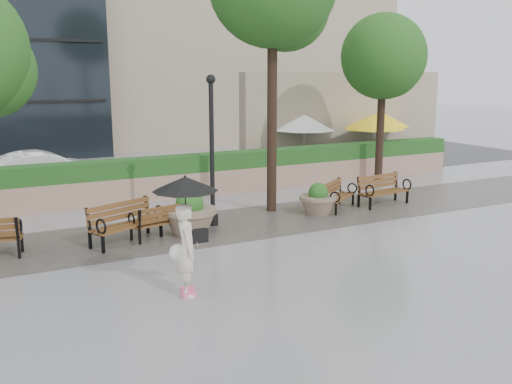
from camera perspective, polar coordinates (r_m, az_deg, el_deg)
name	(u,v)px	position (r m, az deg, el deg)	size (l,w,h in m)	color
ground	(259,261)	(12.37, 0.31, -6.94)	(100.00, 100.00, 0.00)	gray
cobble_strip	(206,228)	(14.97, -5.04, -3.61)	(28.00, 3.20, 0.01)	#383330
hedge_wall	(158,178)	(18.50, -9.82, 1.35)	(24.00, 0.80, 1.35)	tan
cafe_wall	(345,119)	(25.34, 8.92, 7.23)	(10.00, 0.60, 4.00)	tan
cafe_hedge	(366,162)	(23.48, 10.99, 2.99)	(8.00, 0.50, 0.90)	#184416
asphalt_street	(126,179)	(22.40, -12.89, 1.32)	(40.00, 7.00, 0.00)	black
bench_1	(126,231)	(13.92, -12.83, -3.85)	(1.91, 1.35, 0.96)	brown
bench_2	(163,227)	(14.24, -9.28, -3.51)	(1.65, 0.91, 0.84)	brown
bench_3	(338,201)	(17.05, 8.17, -0.93)	(1.61, 1.37, 0.83)	brown
bench_4	(383,196)	(17.84, 12.60, -0.44)	(1.78, 0.89, 0.92)	brown
planter_left	(190,217)	(14.38, -6.62, -2.47)	(1.35, 1.35, 1.14)	#7F6B56
planter_right	(318,202)	(16.40, 6.22, -0.99)	(1.09, 1.09, 0.91)	#7F6B56
lamppost	(212,161)	(14.90, -4.42, 3.12)	(0.28, 0.28, 3.94)	black
tree_2	(385,60)	(21.39, 12.81, 12.73)	(3.18, 3.03, 6.06)	black
patio_umb_white	(304,123)	(23.26, 4.86, 6.90)	(2.50, 2.50, 2.30)	black
patio_umb_yellow_a	(374,122)	(24.03, 11.76, 6.85)	(2.50, 2.50, 2.30)	black
patio_umb_yellow_b	(381,120)	(25.41, 12.37, 7.09)	(2.50, 2.50, 2.30)	black
car_right	(45,171)	(20.83, -20.39, 1.99)	(1.44, 4.13, 1.36)	silver
pedestrian	(186,224)	(10.30, -7.00, -3.19)	(1.19, 1.19, 2.18)	beige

